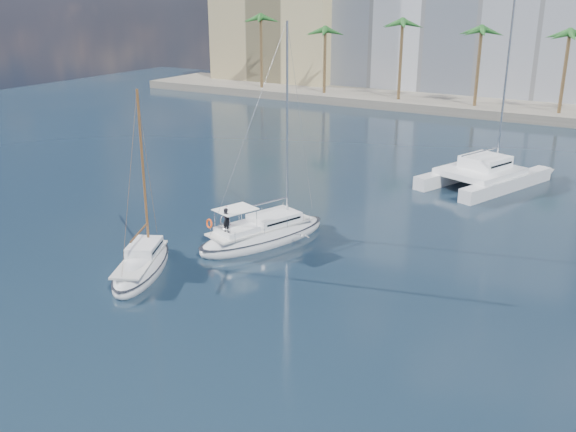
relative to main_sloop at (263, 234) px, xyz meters
The scene contains 10 objects.
ground 6.04m from the main_sloop, 39.90° to the right, with size 160.00×160.00×0.00m, color black.
quay 57.33m from the main_sloop, 85.38° to the left, with size 120.00×14.00×1.20m, color gray.
building_modern 70.84m from the main_sloop, 96.10° to the left, with size 42.00×16.00×28.00m, color silver.
building_tan_left 75.84m from the main_sloop, 119.85° to the left, with size 22.00×14.00×22.00m, color tan.
palm_left 61.51m from the main_sloop, 118.94° to the left, with size 3.60×3.60×12.30m.
palm_centre 54.23m from the main_sloop, 85.04° to the left, with size 3.60×3.60×12.30m.
main_sloop is the anchor object (origin of this frame).
small_sloop 8.52m from the main_sloop, 113.45° to the right, with size 5.50×8.01×11.08m.
catamaran 22.40m from the main_sloop, 66.35° to the left, with size 9.36×12.76×16.81m.
seagull 2.75m from the main_sloop, 10.65° to the left, with size 1.06×0.46×0.20m.
Camera 1 is at (16.91, -29.16, 15.56)m, focal length 40.00 mm.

